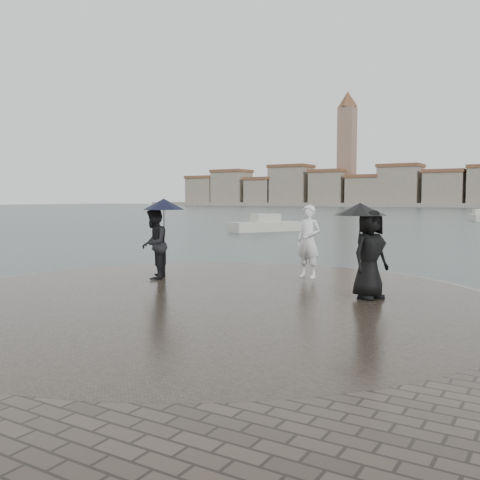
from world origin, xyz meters
The scene contains 6 objects.
ground centered at (0.00, 0.00, 0.00)m, with size 400.00×400.00×0.00m, color #2B3835.
kerb_ring centered at (0.00, 3.50, 0.16)m, with size 12.50×12.50×0.32m, color gray.
quay_tip centered at (0.00, 3.50, 0.18)m, with size 11.90×11.90×0.36m, color #2D261E.
statue centered at (0.74, 6.98, 1.30)m, with size 0.68×0.45×1.88m, color white.
visitor_left centered at (-2.45, 4.75, 1.49)m, with size 1.29×1.18×2.04m.
visitor_right centered at (2.93, 4.98, 1.49)m, with size 1.22×1.16×1.95m.
Camera 1 is at (6.35, -5.63, 2.39)m, focal length 40.00 mm.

